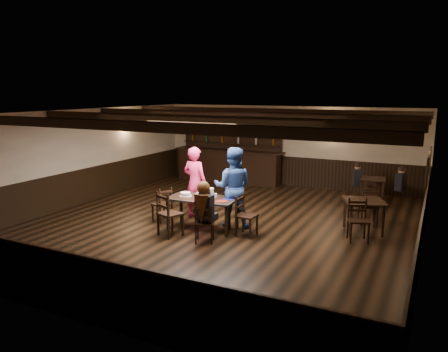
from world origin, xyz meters
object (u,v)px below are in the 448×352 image
at_px(chair_near_right, 204,221).
at_px(woman_pink, 195,183).
at_px(cake, 186,194).
at_px(bar_counter, 229,161).
at_px(man_blue, 233,187).
at_px(chair_near_left, 167,211).
at_px(dining_table, 202,201).

distance_m(chair_near_right, woman_pink, 2.00).
distance_m(cake, bar_counter, 5.46).
distance_m(chair_near_right, bar_counter, 6.54).
height_order(chair_near_right, bar_counter, bar_counter).
bearing_deg(cake, bar_counter, 104.81).
relative_size(man_blue, cake, 6.46).
xyz_separation_m(chair_near_left, man_blue, (0.99, 1.34, 0.36)).
relative_size(chair_near_left, bar_counter, 0.26).
bearing_deg(chair_near_left, cake, 89.93).
bearing_deg(chair_near_right, woman_pink, 125.63).
distance_m(dining_table, chair_near_right, 0.99).
bearing_deg(man_blue, chair_near_left, 37.21).
bearing_deg(dining_table, chair_near_left, -118.51).
bearing_deg(bar_counter, man_blue, -63.32).
bearing_deg(dining_table, chair_near_right, -58.88).
height_order(cake, bar_counter, bar_counter).
xyz_separation_m(chair_near_right, cake, (-0.95, 0.82, 0.30)).
bearing_deg(bar_counter, woman_pink, -74.99).
bearing_deg(chair_near_right, man_blue, 88.48).
bearing_deg(woman_pink, cake, 109.51).
xyz_separation_m(chair_near_right, bar_counter, (-2.35, 6.10, 0.23)).
height_order(chair_near_right, cake, cake).
xyz_separation_m(chair_near_right, man_blue, (0.04, 1.36, 0.47)).
relative_size(dining_table, man_blue, 0.86).
height_order(dining_table, chair_near_left, chair_near_left).
xyz_separation_m(dining_table, cake, (-0.45, -0.02, 0.12)).
relative_size(cake, bar_counter, 0.07).
bearing_deg(chair_near_left, bar_counter, 102.92).
xyz_separation_m(woman_pink, man_blue, (1.17, -0.23, 0.04)).
bearing_deg(woman_pink, bar_counter, -69.11).
distance_m(dining_table, bar_counter, 5.57).
relative_size(chair_near_right, cake, 2.84).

